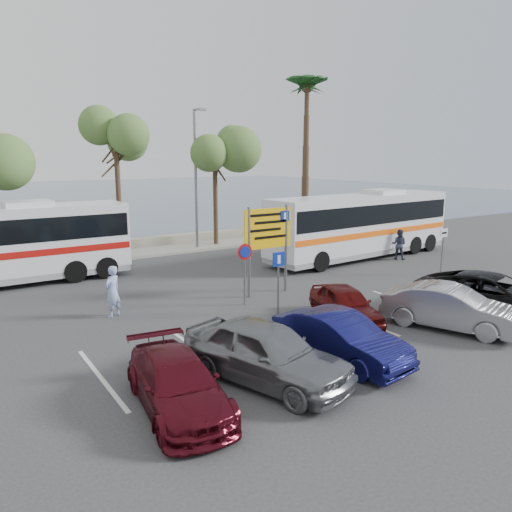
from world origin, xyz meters
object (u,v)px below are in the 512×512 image
suv_black (494,296)px  car_silver_b (451,308)px  car_red (345,304)px  pedestrian_far (399,244)px  direction_sign (268,235)px  pedestrian_near (113,291)px  car_silver_a (266,352)px  car_maroon (178,384)px  street_lamp_right (196,172)px  car_blue (340,338)px  coach_bus_right (361,227)px

suv_black → car_silver_b: (-2.40, 0.00, -0.03)m
car_red → suv_black: suv_black is taller
suv_black → pedestrian_far: (4.90, 8.55, 0.08)m
direction_sign → pedestrian_near: direction_sign is taller
car_silver_a → car_maroon: 2.41m
car_silver_a → car_silver_b: bearing=-18.1°
suv_black → pedestrian_near: bearing=132.1°
street_lamp_right → car_blue: street_lamp_right is taller
car_silver_a → car_maroon: bearing=163.9°
car_silver_a → car_silver_b: 7.20m
street_lamp_right → coach_bus_right: bearing=-47.5°
suv_black → car_silver_b: 2.40m
pedestrian_near → pedestrian_far: pedestrian_near is taller
car_maroon → suv_black: bearing=7.7°
coach_bus_right → car_blue: 14.63m
car_silver_a → car_red: bearing=8.1°
car_silver_a → pedestrian_near: (-1.58, 7.17, 0.13)m
pedestrian_far → car_silver_b: bearing=110.7°
car_red → pedestrian_far: size_ratio=2.22×
direction_sign → suv_black: (5.00, -6.70, -1.69)m
street_lamp_right → car_silver_b: size_ratio=1.87×
direction_sign → car_red: (0.20, -4.32, -1.81)m
car_silver_b → car_maroon: bearing=158.1°
car_blue → pedestrian_far: pedestrian_far is taller
car_blue → car_red: car_blue is taller
car_red → suv_black: (4.80, -2.38, 0.12)m
car_silver_a → car_red: (4.80, 2.31, -0.15)m
direction_sign → car_blue: bearing=-108.2°
car_silver_a → car_silver_b: car_silver_a is taller
car_maroon → car_red: (7.20, 2.38, 0.02)m
coach_bus_right → suv_black: size_ratio=2.25×
direction_sign → car_maroon: 9.86m
coach_bus_right → suv_black: coach_bus_right is taller
street_lamp_right → car_red: (-1.80, -14.64, -3.98)m
suv_black → pedestrian_far: 9.86m
street_lamp_right → direction_sign: street_lamp_right is taller
direction_sign → car_blue: (-2.20, -6.70, -1.76)m
pedestrian_near → pedestrian_far: bearing=153.8°
street_lamp_right → pedestrian_near: size_ratio=4.41×
pedestrian_near → pedestrian_far: 16.13m
street_lamp_right → direction_sign: 10.73m
coach_bus_right → pedestrian_near: 14.89m
car_silver_a → car_silver_b: (7.20, -0.06, -0.07)m
car_silver_b → pedestrian_far: size_ratio=2.62×
car_maroon → pedestrian_far: 18.94m
direction_sign → pedestrian_near: bearing=175.1°
car_blue → pedestrian_near: pedestrian_near is taller
pedestrian_far → street_lamp_right: bearing=14.2°
car_silver_a → car_blue: size_ratio=1.12×
car_blue → car_silver_a: bearing=170.9°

